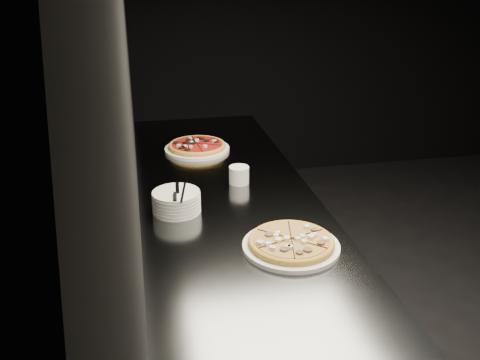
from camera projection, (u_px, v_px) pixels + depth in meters
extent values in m
cube|color=black|center=(130.00, 90.00, 1.98)|extent=(0.02, 5.00, 2.80)
cube|color=black|center=(416.00, 12.00, 4.70)|extent=(5.00, 0.02, 2.80)
cube|color=#5A5D61|center=(229.00, 293.00, 2.42)|extent=(0.70, 2.40, 0.90)
cube|color=#5A5D61|center=(229.00, 201.00, 2.24)|extent=(0.74, 2.44, 0.02)
cylinder|color=white|center=(291.00, 246.00, 1.85)|extent=(0.34, 0.34, 0.02)
cylinder|color=gold|center=(291.00, 243.00, 1.85)|extent=(0.37, 0.37, 0.01)
torus|color=gold|center=(291.00, 241.00, 1.84)|extent=(0.38, 0.38, 0.02)
cylinder|color=#E9BA4D|center=(291.00, 240.00, 1.84)|extent=(0.33, 0.33, 0.01)
cylinder|color=white|center=(197.00, 149.00, 2.79)|extent=(0.34, 0.34, 0.02)
cylinder|color=gold|center=(197.00, 146.00, 2.78)|extent=(0.39, 0.39, 0.01)
torus|color=gold|center=(197.00, 145.00, 2.78)|extent=(0.40, 0.40, 0.02)
cylinder|color=#B01919|center=(197.00, 144.00, 2.78)|extent=(0.35, 0.35, 0.01)
cylinder|color=white|center=(177.00, 210.00, 2.12)|extent=(0.19, 0.19, 0.01)
cylinder|color=white|center=(177.00, 206.00, 2.12)|extent=(0.19, 0.19, 0.01)
cylinder|color=white|center=(177.00, 203.00, 2.11)|extent=(0.19, 0.19, 0.01)
cylinder|color=white|center=(176.00, 200.00, 2.11)|extent=(0.19, 0.19, 0.01)
cylinder|color=white|center=(176.00, 197.00, 2.10)|extent=(0.19, 0.19, 0.01)
cylinder|color=white|center=(176.00, 193.00, 2.10)|extent=(0.19, 0.19, 0.01)
cube|color=#B2B4B9|center=(177.00, 188.00, 2.13)|extent=(0.02, 0.12, 0.00)
cube|color=black|center=(175.00, 196.00, 2.04)|extent=(0.02, 0.08, 0.01)
cube|color=#B2B4B9|center=(183.00, 192.00, 2.09)|extent=(0.08, 0.18, 0.00)
cylinder|color=white|center=(239.00, 175.00, 2.38)|extent=(0.09, 0.09, 0.08)
cylinder|color=black|center=(239.00, 169.00, 2.36)|extent=(0.07, 0.07, 0.01)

